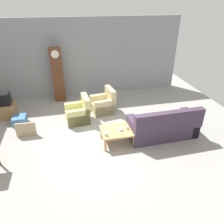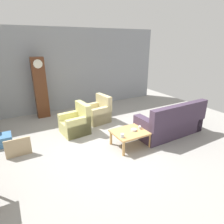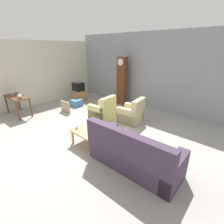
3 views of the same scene
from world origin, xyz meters
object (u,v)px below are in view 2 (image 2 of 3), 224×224
Objects in this scene: cup_blue_rimmed at (122,136)px; bowl_white_stacked at (134,130)px; framed_picture_leaning at (18,148)px; storage_box_blue at (3,140)px; armchair_olive_near at (76,124)px; cup_white_porcelain at (140,127)px; armchair_olive_far at (98,113)px; coffee_table_wood at (131,133)px; grandfather_clock at (40,88)px; couch_floral at (171,124)px.

cup_blue_rimmed is 0.65× the size of bowl_white_stacked.
framed_picture_leaning reaches higher than storage_box_blue.
armchair_olive_near reaches higher than cup_blue_rimmed.
cup_blue_rimmed is at bearing -25.85° from framed_picture_leaning.
cup_blue_rimmed is (0.63, -1.68, 0.18)m from armchair_olive_near.
armchair_olive_near reaches higher than storage_box_blue.
armchair_olive_near is 1.99m from cup_white_porcelain.
armchair_olive_far is 1.99m from coffee_table_wood.
bowl_white_stacked is (1.72, -3.42, -0.64)m from grandfather_clock.
coffee_table_wood is (1.02, -1.49, 0.07)m from armchair_olive_near.
couch_floral is 2.21× the size of coffee_table_wood.
cup_white_porcelain is at bearing -17.27° from framed_picture_leaning.
grandfather_clock reaches higher than cup_white_porcelain.
coffee_table_wood is (0.04, -1.99, 0.07)m from armchair_olive_far.
cup_white_porcelain is at bearing 15.56° from cup_blue_rimmed.
cup_white_porcelain is at bearing 178.43° from couch_floral.
couch_floral is at bearing -13.08° from framed_picture_leaning.
coffee_table_wood is 3.84m from grandfather_clock.
framed_picture_leaning is at bearing 161.06° from bowl_white_stacked.
cup_blue_rimmed is (2.64, -1.93, 0.34)m from storage_box_blue.
grandfather_clock reaches higher than framed_picture_leaning.
bowl_white_stacked is (0.47, 0.17, -0.02)m from cup_blue_rimmed.
bowl_white_stacked is (0.13, -2.00, 0.16)m from armchair_olive_far.
cup_blue_rimmed is (-1.83, -0.16, 0.13)m from couch_floral.
armchair_olive_near is 1.53× the size of framed_picture_leaning.
coffee_table_wood is at bearing -64.30° from grandfather_clock.
framed_picture_leaning is at bearing 160.87° from coffee_table_wood.
armchair_olive_far is 6.05× the size of bowl_white_stacked.
coffee_table_wood is 0.32m from cup_white_porcelain.
couch_floral is 13.92× the size of bowl_white_stacked.
framed_picture_leaning reaches higher than coffee_table_wood.
cup_blue_rimmed is at bearing -164.44° from cup_white_porcelain.
couch_floral reaches higher than armchair_olive_near.
cup_white_porcelain is (1.32, -1.49, 0.17)m from armchair_olive_near.
armchair_olive_near is 6.05× the size of bowl_white_stacked.
framed_picture_leaning is 2.59m from cup_blue_rimmed.
armchair_olive_far is at bearing 91.15° from coffee_table_wood.
couch_floral reaches higher than storage_box_blue.
grandfather_clock is 3.65× the size of framed_picture_leaning.
storage_box_blue is 3.05× the size of bowl_white_stacked.
armchair_olive_near is at bearing 126.16° from bowl_white_stacked.
framed_picture_leaning is 7.26× the size of cup_white_porcelain.
armchair_olive_far is 3.00m from storage_box_blue.
armchair_olive_far is at bearing 26.91° from armchair_olive_near.
bowl_white_stacked is (3.11, -1.76, 0.32)m from storage_box_blue.
armchair_olive_far is 2.28m from grandfather_clock.
armchair_olive_far is 9.26× the size of cup_blue_rimmed.
couch_floral is 25.62× the size of cup_white_porcelain.
cup_white_porcelain is at bearing -60.32° from grandfather_clock.
bowl_white_stacked is (0.09, -0.02, 0.09)m from coffee_table_wood.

